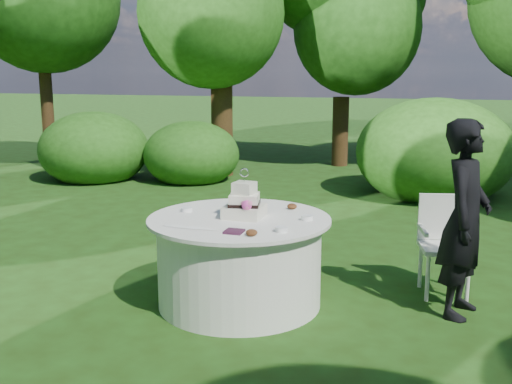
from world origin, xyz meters
TOP-DOWN VIEW (x-y plane):
  - ground at (0.00, 0.00)m, footprint 80.00×80.00m
  - napkins at (0.12, -0.47)m, footprint 0.14×0.14m
  - feather_plume at (-0.26, -0.45)m, footprint 0.48×0.07m
  - guest at (1.82, 0.33)m, footprint 0.52×0.67m
  - table at (0.00, 0.00)m, footprint 1.56×1.56m
  - cake at (0.04, 0.02)m, footprint 0.32×0.33m
  - chair at (1.67, 0.81)m, footprint 0.51×0.50m
  - votives at (0.17, -0.07)m, footprint 1.18×0.52m
  - petal_cups at (0.31, -0.04)m, footprint 0.17×1.04m

SIDE VIEW (x-z plane):
  - ground at x=0.00m, z-range 0.00..0.00m
  - table at x=0.00m, z-range 0.00..0.77m
  - chair at x=1.67m, z-range 0.07..0.96m
  - feather_plume at x=-0.26m, z-range 0.77..0.78m
  - napkins at x=0.12m, z-range 0.77..0.79m
  - votives at x=0.17m, z-range 0.77..0.81m
  - petal_cups at x=0.31m, z-range 0.77..0.82m
  - guest at x=1.82m, z-range 0.00..1.63m
  - cake at x=0.04m, z-range 0.67..1.10m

